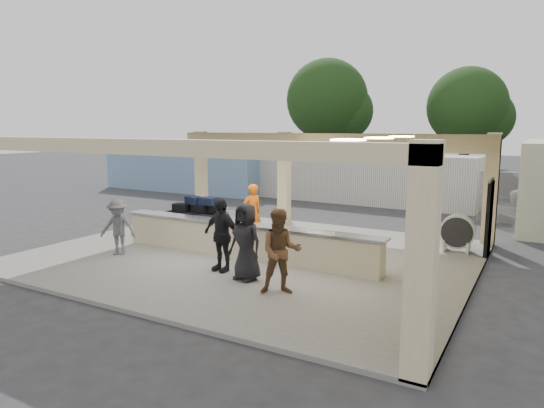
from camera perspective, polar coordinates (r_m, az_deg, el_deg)
The scene contains 15 objects.
ground at distance 14.19m, azimuth -2.30°, elevation -6.18°, with size 120.00×120.00×0.00m, color #292A2C.
pavilion at distance 14.35m, azimuth -0.21°, elevation -0.48°, with size 12.01×10.00×3.55m.
baggage_counter at distance 13.63m, azimuth -3.42°, elevation -4.27°, with size 8.20×0.58×0.98m.
luggage_cart at distance 16.14m, azimuth -8.72°, elevation -1.37°, with size 2.49×1.71×1.37m.
drum_fan at distance 15.19m, azimuth 20.98°, elevation -3.08°, with size 1.01×0.55×1.10m.
baggage_handler at distance 15.52m, azimuth -2.35°, elevation -1.00°, with size 0.67×0.37×1.84m, color #F2600C.
passenger_a at distance 10.59m, azimuth 1.04°, elevation -5.61°, with size 0.92×0.40×1.88m, color brown.
passenger_b at distance 12.31m, azimuth -6.01°, elevation -3.62°, with size 1.09×0.40×1.87m, color black.
passenger_c at distance 14.49m, azimuth -17.68°, elevation -2.62°, with size 1.03×0.36×1.60m, color #535459.
passenger_d at distance 11.55m, azimuth -3.09°, elevation -4.46°, with size 0.91×0.37×1.86m, color black.
car_dark at distance 27.81m, azimuth 25.54°, elevation 2.07°, with size 1.66×4.69×1.56m, color black.
container_white at distance 24.58m, azimuth 10.27°, elevation 3.04°, with size 11.26×2.25×2.44m, color silver.
container_blue at distance 29.15m, azimuth -10.19°, elevation 4.24°, with size 10.47×2.51×2.72m, color #7297B7.
tree_left at distance 38.81m, azimuth 7.02°, elevation 11.71°, with size 6.60×6.30×9.00m.
tree_mid at distance 38.12m, azimuth 22.46°, elevation 10.21°, with size 6.00×5.60×8.00m.
Camera 1 is at (7.23, -11.63, 3.71)m, focal length 32.00 mm.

